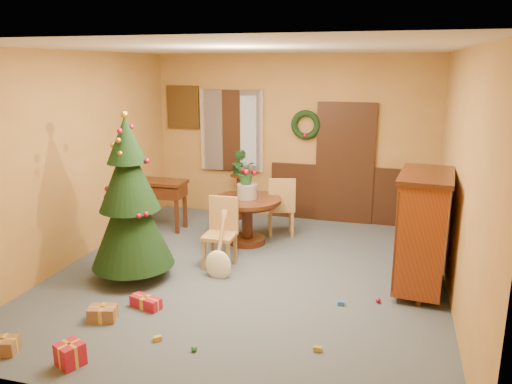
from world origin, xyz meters
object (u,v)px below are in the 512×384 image
(writing_desk, at_px, (158,192))
(sideboard, at_px, (423,229))
(dining_table, at_px, (247,212))
(chair_near, at_px, (221,230))
(christmas_tree, at_px, (130,202))

(writing_desk, relative_size, sideboard, 0.65)
(dining_table, bearing_deg, writing_desk, 170.07)
(writing_desk, bearing_deg, chair_near, -37.99)
(dining_table, distance_m, chair_near, 0.93)
(chair_near, relative_size, sideboard, 0.65)
(dining_table, distance_m, christmas_tree, 2.03)
(dining_table, distance_m, writing_desk, 1.68)
(writing_desk, height_order, sideboard, sideboard)
(writing_desk, xyz_separation_m, sideboard, (4.16, -1.29, 0.15))
(christmas_tree, xyz_separation_m, writing_desk, (-0.60, 1.94, -0.40))
(dining_table, height_order, writing_desk, writing_desk)
(chair_near, xyz_separation_m, christmas_tree, (-0.95, -0.73, 0.52))
(dining_table, xyz_separation_m, christmas_tree, (-1.05, -1.65, 0.52))
(chair_near, distance_m, sideboard, 2.62)
(chair_near, height_order, sideboard, sideboard)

